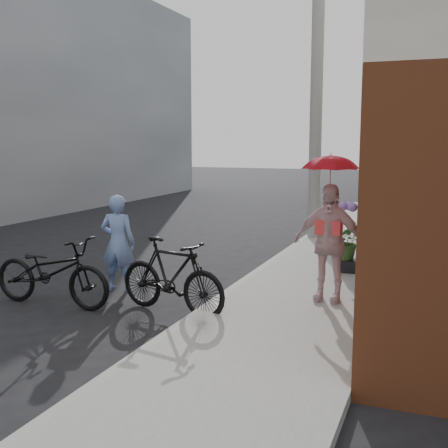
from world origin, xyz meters
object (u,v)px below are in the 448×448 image
Objects in this scene: utility_pole at (317,90)px; planter at (347,265)px; bike_right at (172,276)px; kimono_woman at (328,242)px; bike_left at (52,271)px; officer at (118,243)px.

utility_pole is 4.81m from planter.
kimono_woman is at bearing -50.99° from bike_right.
bike_left is 1.79m from bike_right.
bike_right is 3.49m from planter.
kimono_woman is at bearing -75.57° from utility_pole.
bike_left is (-2.38, -6.48, -3.00)m from utility_pole.
planter is at bearing -155.97° from officer.
utility_pole is at bearing -20.03° from bike_left.
utility_pole is 4.02× the size of bike_right.
officer is at bearing -109.78° from utility_pole.
planter is (1.91, 2.91, -0.30)m from bike_right.
officer is at bearing -146.67° from planter.
officer is at bearing 71.34° from bike_right.
bike_left is 4.89m from planter.
kimono_woman is 2.04m from planter.
kimono_woman is (1.94, 1.00, 0.43)m from bike_right.
kimono_woman reaches higher than bike_left.
bike_left is at bearing -110.15° from utility_pole.
bike_left reaches higher than planter.
kimono_woman is (1.33, -5.17, -2.55)m from utility_pole.
utility_pole is 7.52m from bike_left.
bike_left is 1.16× the size of kimono_woman.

